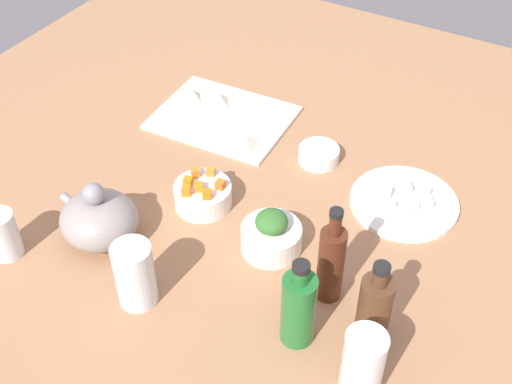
{
  "coord_description": "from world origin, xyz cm",
  "views": [
    {
      "loc": [
        -51.34,
        89.79,
        101.88
      ],
      "look_at": [
        0.0,
        0.0,
        8.0
      ],
      "focal_mm": 46.92,
      "sensor_mm": 36.0,
      "label": 1
    }
  ],
  "objects_px": {
    "cutting_board": "(223,118)",
    "teapot": "(99,219)",
    "drinking_glass_2": "(135,274)",
    "drinking_glass_1": "(363,365)",
    "bottle_2": "(331,262)",
    "drinking_glass_0": "(3,235)",
    "bowl_carrots": "(203,195)",
    "bottle_1": "(298,308)",
    "bowl_greens": "(271,238)",
    "bowl_small_side": "(319,155)",
    "bottle_0": "(374,308)",
    "plate_tofu": "(404,202)"
  },
  "relations": [
    {
      "from": "bottle_0",
      "to": "bottle_2",
      "type": "distance_m",
      "value": 0.12
    },
    {
      "from": "plate_tofu",
      "to": "cutting_board",
      "type": "bearing_deg",
      "value": -8.03
    },
    {
      "from": "bowl_small_side",
      "to": "drinking_glass_2",
      "type": "height_order",
      "value": "drinking_glass_2"
    },
    {
      "from": "cutting_board",
      "to": "bowl_greens",
      "type": "xyz_separation_m",
      "value": [
        -0.32,
        0.32,
        0.02
      ]
    },
    {
      "from": "drinking_glass_1",
      "to": "bowl_small_side",
      "type": "bearing_deg",
      "value": -57.84
    },
    {
      "from": "bottle_2",
      "to": "bowl_small_side",
      "type": "bearing_deg",
      "value": -61.68
    },
    {
      "from": "bottle_0",
      "to": "drinking_glass_1",
      "type": "relative_size",
      "value": 1.32
    },
    {
      "from": "bottle_0",
      "to": "drinking_glass_0",
      "type": "height_order",
      "value": "bottle_0"
    },
    {
      "from": "drinking_glass_2",
      "to": "bowl_small_side",
      "type": "bearing_deg",
      "value": -102.09
    },
    {
      "from": "bottle_1",
      "to": "drinking_glass_2",
      "type": "xyz_separation_m",
      "value": [
        0.29,
        0.07,
        -0.01
      ]
    },
    {
      "from": "bottle_1",
      "to": "drinking_glass_1",
      "type": "height_order",
      "value": "bottle_1"
    },
    {
      "from": "plate_tofu",
      "to": "teapot",
      "type": "bearing_deg",
      "value": 38.71
    },
    {
      "from": "plate_tofu",
      "to": "bowl_small_side",
      "type": "bearing_deg",
      "value": -11.04
    },
    {
      "from": "bowl_carrots",
      "to": "bottle_0",
      "type": "height_order",
      "value": "bottle_0"
    },
    {
      "from": "teapot",
      "to": "drinking_glass_2",
      "type": "xyz_separation_m",
      "value": [
        -0.16,
        0.09,
        0.01
      ]
    },
    {
      "from": "bottle_1",
      "to": "drinking_glass_1",
      "type": "relative_size",
      "value": 1.35
    },
    {
      "from": "plate_tofu",
      "to": "bottle_1",
      "type": "relative_size",
      "value": 1.23
    },
    {
      "from": "bottle_1",
      "to": "drinking_glass_0",
      "type": "bearing_deg",
      "value": 10.28
    },
    {
      "from": "bottle_0",
      "to": "drinking_glass_2",
      "type": "xyz_separation_m",
      "value": [
        0.41,
        0.14,
        -0.01
      ]
    },
    {
      "from": "cutting_board",
      "to": "drinking_glass_2",
      "type": "height_order",
      "value": "drinking_glass_2"
    },
    {
      "from": "bowl_carrots",
      "to": "bottle_1",
      "type": "relative_size",
      "value": 0.65
    },
    {
      "from": "cutting_board",
      "to": "drinking_glass_2",
      "type": "bearing_deg",
      "value": 106.21
    },
    {
      "from": "plate_tofu",
      "to": "bowl_carrots",
      "type": "bearing_deg",
      "value": 29.51
    },
    {
      "from": "bowl_carrots",
      "to": "bottle_2",
      "type": "height_order",
      "value": "bottle_2"
    },
    {
      "from": "cutting_board",
      "to": "bowl_greens",
      "type": "distance_m",
      "value": 0.45
    },
    {
      "from": "bottle_1",
      "to": "drinking_glass_1",
      "type": "distance_m",
      "value": 0.14
    },
    {
      "from": "cutting_board",
      "to": "bottle_0",
      "type": "relative_size",
      "value": 1.76
    },
    {
      "from": "cutting_board",
      "to": "bowl_greens",
      "type": "relative_size",
      "value": 2.67
    },
    {
      "from": "bowl_carrots",
      "to": "teapot",
      "type": "relative_size",
      "value": 0.71
    },
    {
      "from": "teapot",
      "to": "bottle_2",
      "type": "relative_size",
      "value": 0.8
    },
    {
      "from": "teapot",
      "to": "drinking_glass_1",
      "type": "xyz_separation_m",
      "value": [
        -0.59,
        0.06,
        0.02
      ]
    },
    {
      "from": "teapot",
      "to": "drinking_glass_1",
      "type": "height_order",
      "value": "teapot"
    },
    {
      "from": "cutting_board",
      "to": "drinking_glass_1",
      "type": "bearing_deg",
      "value": 138.18
    },
    {
      "from": "plate_tofu",
      "to": "teapot",
      "type": "relative_size",
      "value": 1.34
    },
    {
      "from": "bowl_carrots",
      "to": "drinking_glass_0",
      "type": "xyz_separation_m",
      "value": [
        0.26,
        0.31,
        0.03
      ]
    },
    {
      "from": "drinking_glass_2",
      "to": "drinking_glass_1",
      "type": "bearing_deg",
      "value": -176.3
    },
    {
      "from": "bowl_greens",
      "to": "bottle_2",
      "type": "height_order",
      "value": "bottle_2"
    },
    {
      "from": "bowl_greens",
      "to": "drinking_glass_0",
      "type": "distance_m",
      "value": 0.53
    },
    {
      "from": "cutting_board",
      "to": "bowl_carrots",
      "type": "relative_size",
      "value": 2.63
    },
    {
      "from": "bottle_1",
      "to": "bowl_small_side",
      "type": "bearing_deg",
      "value": -68.67
    },
    {
      "from": "drinking_glass_0",
      "to": "bowl_carrots",
      "type": "bearing_deg",
      "value": -129.74
    },
    {
      "from": "cutting_board",
      "to": "teapot",
      "type": "relative_size",
      "value": 1.87
    },
    {
      "from": "plate_tofu",
      "to": "drinking_glass_2",
      "type": "distance_m",
      "value": 0.6
    },
    {
      "from": "bottle_1",
      "to": "drinking_glass_2",
      "type": "bearing_deg",
      "value": 13.58
    },
    {
      "from": "bottle_2",
      "to": "plate_tofu",
      "type": "bearing_deg",
      "value": -97.12
    },
    {
      "from": "cutting_board",
      "to": "drinking_glass_1",
      "type": "relative_size",
      "value": 2.31
    },
    {
      "from": "bottle_0",
      "to": "bowl_carrots",
      "type": "bearing_deg",
      "value": -17.47
    },
    {
      "from": "cutting_board",
      "to": "bowl_carrots",
      "type": "distance_m",
      "value": 0.31
    },
    {
      "from": "cutting_board",
      "to": "bottle_1",
      "type": "distance_m",
      "value": 0.67
    },
    {
      "from": "plate_tofu",
      "to": "bowl_carrots",
      "type": "xyz_separation_m",
      "value": [
        0.38,
        0.21,
        0.02
      ]
    }
  ]
}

